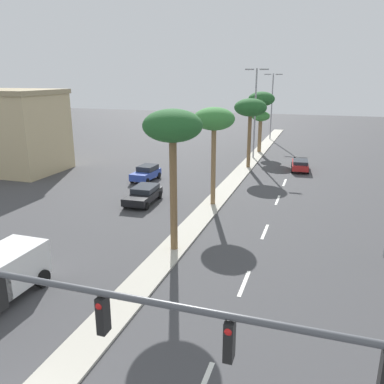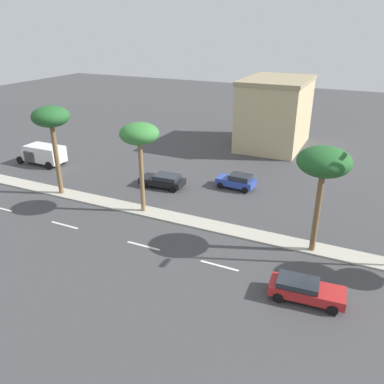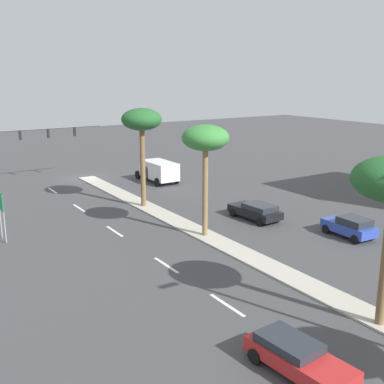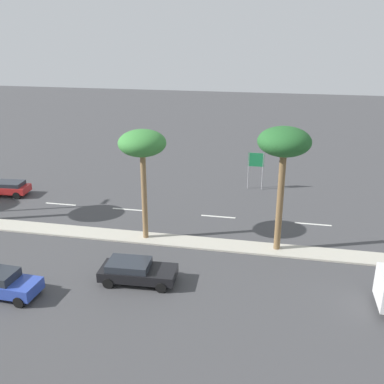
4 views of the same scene
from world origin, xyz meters
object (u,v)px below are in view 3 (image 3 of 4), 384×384
Objects in this scene: box_truck at (158,170)px; palm_tree_far at (205,140)px; sedan_blue_front at (350,226)px; sedan_black_inboard at (256,211)px; directional_road_sign at (1,206)px; traffic_signal_gantry at (3,148)px; palm_tree_front at (142,122)px; sedan_red_far at (297,357)px.

palm_tree_far is at bearing 71.46° from box_truck.
sedan_blue_front is 0.68× the size of box_truck.
sedan_black_inboard is 16.31m from box_truck.
traffic_signal_gantry is at bearing -102.82° from directional_road_sign.
sedan_blue_front is at bearing 148.67° from directional_road_sign.
palm_tree_front is 1.86× the size of sedan_red_far.
palm_tree_front is at bearing -59.94° from sedan_blue_front.
palm_tree_far is at bearing -111.89° from sedan_red_far.
box_truck is (-5.94, -8.11, -6.16)m from palm_tree_front.
palm_tree_front is at bearing -169.16° from directional_road_sign.
box_truck is (2.78, -23.19, 0.47)m from sedan_blue_front.
palm_tree_far is 17.50m from sedan_red_far.
palm_tree_far is at bearing 150.24° from directional_road_sign.
sedan_red_far is at bearing 68.11° from palm_tree_far.
sedan_black_inboard is at bearing -67.27° from sedan_blue_front.
sedan_blue_front is at bearing -147.32° from sedan_red_far.
box_truck is at bearing -126.22° from palm_tree_front.
palm_tree_front reaches higher than directional_road_sign.
sedan_red_far is at bearing 69.89° from box_truck.
directional_road_sign is 20.97m from box_truck.
directional_road_sign is at bearing -29.76° from palm_tree_far.
palm_tree_front is 18.64m from sedan_blue_front.
directional_road_sign is 19.05m from sedan_black_inboard.
palm_tree_far is (-0.08, 9.36, -0.49)m from palm_tree_front.
sedan_red_far is at bearing 54.04° from sedan_black_inboard.
sedan_red_far is at bearing 105.58° from directional_road_sign.
palm_tree_far reaches higher than directional_road_sign.
box_truck is at bearing -150.06° from directional_road_sign.
box_truck is (-18.14, -10.45, -1.25)m from directional_road_sign.
traffic_signal_gantry is at bearing -57.76° from sedan_black_inboard.
box_truck is (-11.95, -32.64, 0.56)m from sedan_red_far.
sedan_blue_front is at bearing 112.73° from sedan_black_inboard.
sedan_red_far is 0.79× the size of box_truck.
palm_tree_far reaches higher than traffic_signal_gantry.
sedan_red_far is at bearing 93.51° from traffic_signal_gantry.
directional_road_sign is 0.76× the size of sedan_black_inboard.
sedan_black_inboard is 0.80× the size of box_truck.
sedan_blue_front is (-20.93, 12.74, -1.73)m from directional_road_sign.
sedan_black_inboard is 1.19× the size of sedan_blue_front.
sedan_red_far is (-6.19, 22.19, -1.81)m from directional_road_sign.
palm_tree_far is 12.05m from sedan_blue_front.
traffic_signal_gantry is 3.77× the size of sedan_blue_front.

